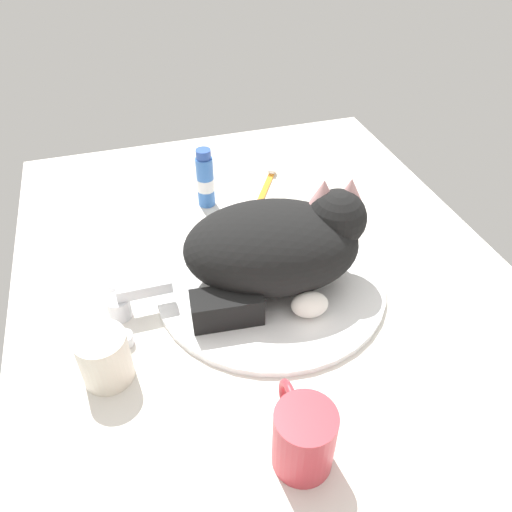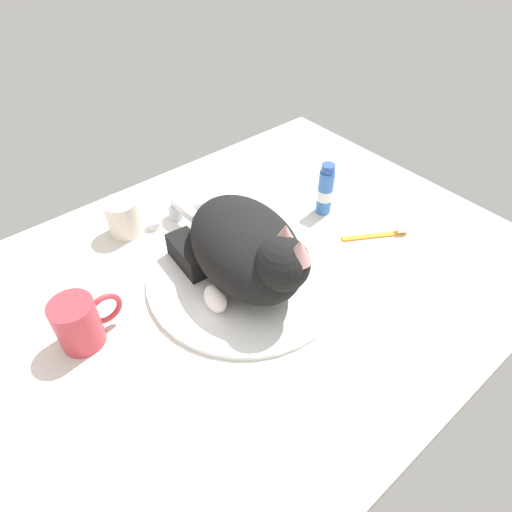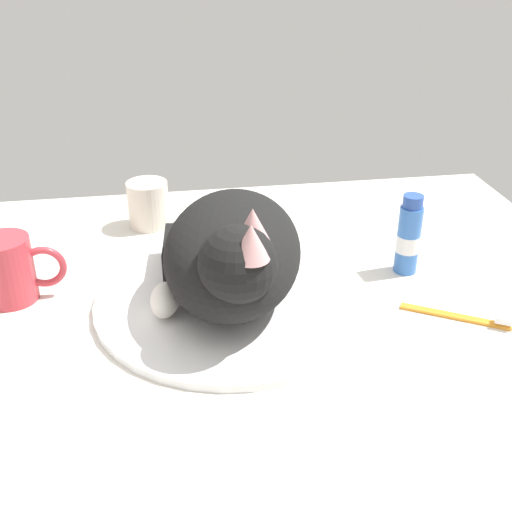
{
  "view_description": "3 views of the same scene",
  "coord_description": "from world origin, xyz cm",
  "px_view_note": "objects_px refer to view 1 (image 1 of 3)",
  "views": [
    {
      "loc": [
        -56.9,
        19.73,
        56.69
      ],
      "look_at": [
        -0.72,
        2.71,
        7.37
      ],
      "focal_mm": 35.01,
      "sensor_mm": 36.0,
      "label": 1
    },
    {
      "loc": [
        -36.33,
        -46.3,
        61.36
      ],
      "look_at": [
        0.94,
        -1.91,
        6.42
      ],
      "focal_mm": 31.1,
      "sensor_mm": 36.0,
      "label": 2
    },
    {
      "loc": [
        -8.51,
        -72.64,
        46.42
      ],
      "look_at": [
        2.8,
        -1.84,
        8.0
      ],
      "focal_mm": 44.4,
      "sensor_mm": 36.0,
      "label": 3
    }
  ],
  "objects_px": {
    "faucet": "(127,303)",
    "toothpaste_bottle": "(205,180)",
    "cat": "(279,245)",
    "rinse_cup": "(105,358)",
    "coffee_mug": "(303,437)",
    "toothbrush": "(267,184)"
  },
  "relations": [
    {
      "from": "rinse_cup",
      "to": "faucet",
      "type": "bearing_deg",
      "value": -19.13
    },
    {
      "from": "toothpaste_bottle",
      "to": "faucet",
      "type": "bearing_deg",
      "value": 145.41
    },
    {
      "from": "cat",
      "to": "coffee_mug",
      "type": "xyz_separation_m",
      "value": [
        -0.29,
        0.07,
        -0.04
      ]
    },
    {
      "from": "toothbrush",
      "to": "toothpaste_bottle",
      "type": "bearing_deg",
      "value": 101.58
    },
    {
      "from": "coffee_mug",
      "to": "rinse_cup",
      "type": "height_order",
      "value": "coffee_mug"
    },
    {
      "from": "cat",
      "to": "rinse_cup",
      "type": "xyz_separation_m",
      "value": [
        -0.11,
        0.28,
        -0.04
      ]
    },
    {
      "from": "toothbrush",
      "to": "coffee_mug",
      "type": "bearing_deg",
      "value": 166.05
    },
    {
      "from": "rinse_cup",
      "to": "coffee_mug",
      "type": "bearing_deg",
      "value": -131.67
    },
    {
      "from": "faucet",
      "to": "toothpaste_bottle",
      "type": "bearing_deg",
      "value": -34.59
    },
    {
      "from": "cat",
      "to": "coffee_mug",
      "type": "height_order",
      "value": "cat"
    },
    {
      "from": "rinse_cup",
      "to": "toothbrush",
      "type": "height_order",
      "value": "rinse_cup"
    },
    {
      "from": "faucet",
      "to": "cat",
      "type": "bearing_deg",
      "value": -90.83
    },
    {
      "from": "toothpaste_bottle",
      "to": "toothbrush",
      "type": "relative_size",
      "value": 0.94
    },
    {
      "from": "cat",
      "to": "coffee_mug",
      "type": "bearing_deg",
      "value": 166.49
    },
    {
      "from": "coffee_mug",
      "to": "rinse_cup",
      "type": "xyz_separation_m",
      "value": [
        0.19,
        0.21,
        -0.01
      ]
    },
    {
      "from": "coffee_mug",
      "to": "rinse_cup",
      "type": "bearing_deg",
      "value": 48.33
    },
    {
      "from": "cat",
      "to": "rinse_cup",
      "type": "distance_m",
      "value": 0.3
    },
    {
      "from": "rinse_cup",
      "to": "cat",
      "type": "bearing_deg",
      "value": -69.13
    },
    {
      "from": "cat",
      "to": "toothpaste_bottle",
      "type": "relative_size",
      "value": 2.56
    },
    {
      "from": "faucet",
      "to": "toothbrush",
      "type": "relative_size",
      "value": 1.12
    },
    {
      "from": "cat",
      "to": "rinse_cup",
      "type": "relative_size",
      "value": 3.96
    },
    {
      "from": "faucet",
      "to": "cat",
      "type": "distance_m",
      "value": 0.25
    }
  ]
}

